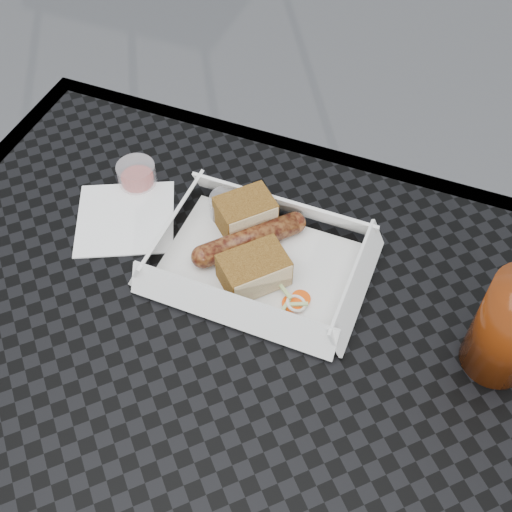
% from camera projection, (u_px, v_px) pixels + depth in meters
% --- Properties ---
extents(patio_table, '(0.80, 0.80, 0.74)m').
position_uv_depth(patio_table, '(189.00, 416.00, 0.72)').
color(patio_table, black).
rests_on(patio_table, ground).
extents(food_tray, '(0.22, 0.15, 0.00)m').
position_uv_depth(food_tray, '(259.00, 264.00, 0.76)').
color(food_tray, white).
rests_on(food_tray, patio_table).
extents(bratwurst, '(0.11, 0.12, 0.03)m').
position_uv_depth(bratwurst, '(250.00, 239.00, 0.76)').
color(bratwurst, brown).
rests_on(bratwurst, food_tray).
extents(bread_near, '(0.08, 0.08, 0.04)m').
position_uv_depth(bread_near, '(245.00, 213.00, 0.78)').
color(bread_near, brown).
rests_on(bread_near, food_tray).
extents(bread_far, '(0.09, 0.09, 0.04)m').
position_uv_depth(bread_far, '(254.00, 270.00, 0.73)').
color(bread_far, brown).
rests_on(bread_far, food_tray).
extents(veg_garnish, '(0.03, 0.03, 0.00)m').
position_uv_depth(veg_garnish, '(291.00, 302.00, 0.72)').
color(veg_garnish, '#F84E0A').
rests_on(veg_garnish, food_tray).
extents(napkin, '(0.16, 0.16, 0.00)m').
position_uv_depth(napkin, '(126.00, 218.00, 0.80)').
color(napkin, white).
rests_on(napkin, patio_table).
extents(condiment_cup_sauce, '(0.05, 0.05, 0.03)m').
position_uv_depth(condiment_cup_sauce, '(137.00, 175.00, 0.83)').
color(condiment_cup_sauce, maroon).
rests_on(condiment_cup_sauce, patio_table).
extents(condiment_cup_empty, '(0.05, 0.05, 0.03)m').
position_uv_depth(condiment_cup_empty, '(229.00, 207.00, 0.80)').
color(condiment_cup_empty, silver).
rests_on(condiment_cup_empty, patio_table).
extents(drink_glass, '(0.07, 0.07, 0.13)m').
position_uv_depth(drink_glass, '(511.00, 328.00, 0.63)').
color(drink_glass, '#541E07').
rests_on(drink_glass, patio_table).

